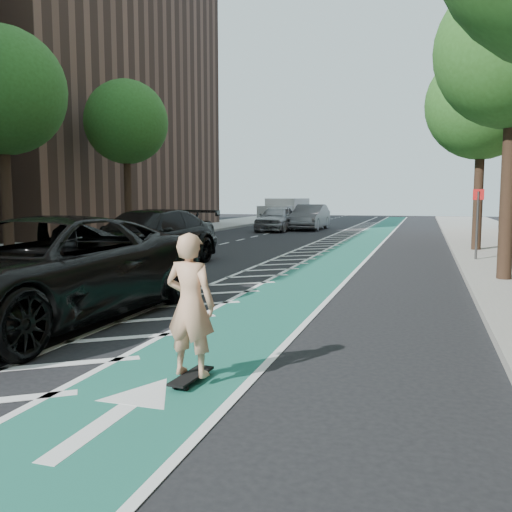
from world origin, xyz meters
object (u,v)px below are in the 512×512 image
at_px(suv_near, 42,270).
at_px(barrel_a, 131,260).
at_px(skateboarder, 190,305).
at_px(suv_far, 147,239).

height_order(suv_near, barrel_a, suv_near).
relative_size(skateboarder, suv_near, 0.25).
bearing_deg(skateboarder, suv_far, -54.37).
bearing_deg(barrel_a, suv_near, -73.81).
xyz_separation_m(suv_near, barrel_a, (-1.74, 6.00, -0.55)).
distance_m(skateboarder, suv_near, 4.35).
xyz_separation_m(suv_near, suv_far, (-1.94, 7.34, -0.03)).
height_order(skateboarder, barrel_a, skateboarder).
xyz_separation_m(skateboarder, barrel_a, (-5.54, 8.12, -0.56)).
bearing_deg(barrel_a, suv_far, 98.49).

